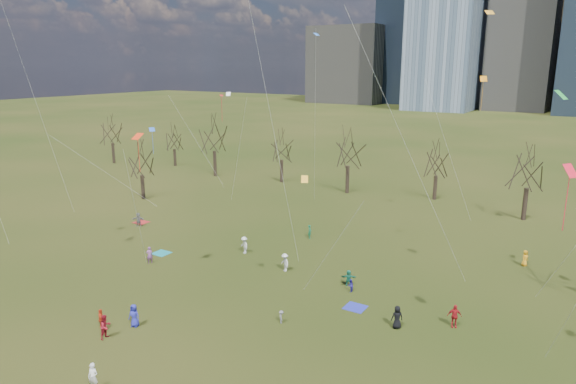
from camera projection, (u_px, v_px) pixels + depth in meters
The scene contains 22 objects.
ground at pixel (205, 315), 38.71m from camera, with size 500.00×500.00×0.00m, color black.
downtown_skyline at pixel (543, 11), 204.68m from camera, with size 212.50×78.00×118.00m.
bare_tree_row at pixel (387, 159), 68.05m from camera, with size 113.04×29.80×9.50m.
blanket_teal at pixel (161, 253), 51.27m from camera, with size 1.60×1.50×0.03m, color teal.
blanket_navy at pixel (355, 307), 39.83m from camera, with size 1.60×1.50×0.03m, color #262FB1.
blanket_crimson at pixel (141, 222), 61.26m from camera, with size 1.60×1.50×0.03m, color #AC2222.
person_0 at pixel (134, 316), 36.78m from camera, with size 0.83×0.54×1.71m, color #272BAC.
person_1 at pixel (93, 377), 29.56m from camera, with size 0.62×0.41×1.71m, color white.
person_2 at pixel (106, 327), 35.20m from camera, with size 0.84×0.66×1.73m, color maroon.
person_3 at pixel (281, 317), 37.37m from camera, with size 0.63×0.36×0.97m, color slate.
person_4 at pixel (101, 319), 36.38m from camera, with size 0.91×0.38×1.55m, color red.
person_5 at pixel (349, 278), 43.64m from camera, with size 1.30×0.41×1.40m, color #1A765B.
person_6 at pixel (397, 317), 36.54m from camera, with size 0.83×0.54×1.70m, color black.
person_7 at pixel (150, 255), 48.54m from camera, with size 0.60×0.39×1.64m, color #8B4B96.
person_8 at pixel (351, 286), 42.46m from camera, with size 0.54×0.42×1.10m, color #2F25A0.
person_9 at pixel (244, 245), 51.07m from camera, with size 1.12×0.64×1.74m, color silver.
person_10 at pixel (454, 316), 36.68m from camera, with size 1.02×0.42×1.74m, color #B31920.
person_11 at pixel (138, 220), 59.56m from camera, with size 1.52×0.49×1.64m, color slate.
person_12 at pixel (525, 258), 47.90m from camera, with size 0.75×0.49×1.54m, color orange.
person_13 at pixel (310, 232), 55.53m from camera, with size 0.54×0.36×1.49m, color #186D46.
person_15 at pixel (285, 262), 46.68m from camera, with size 1.08×0.62×1.68m, color silver.
kites_airborne at pixel (279, 125), 46.25m from camera, with size 55.80×36.55×36.85m.
Camera 1 is at (23.82, -26.81, 18.37)m, focal length 32.00 mm.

